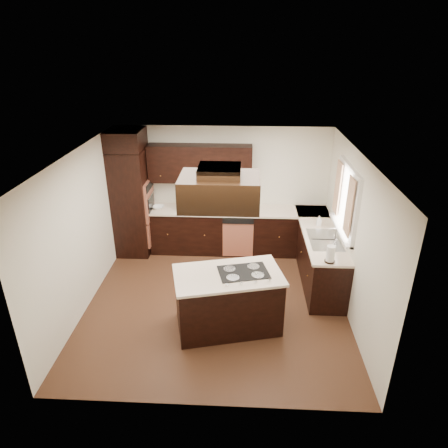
{
  "coord_description": "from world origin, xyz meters",
  "views": [
    {
      "loc": [
        0.41,
        -5.51,
        3.98
      ],
      "look_at": [
        0.1,
        0.6,
        1.15
      ],
      "focal_mm": 32.0,
      "sensor_mm": 36.0,
      "label": 1
    }
  ],
  "objects": [
    {
      "name": "ceiling",
      "position": [
        0.0,
        0.0,
        2.51
      ],
      "size": [
        4.2,
        4.2,
        0.02
      ],
      "primitive_type": "cube",
      "color": "silver",
      "rests_on": "ground"
    },
    {
      "name": "island_top",
      "position": [
        0.22,
        -0.61,
        0.9
      ],
      "size": [
        1.71,
        1.21,
        0.04
      ],
      "primitive_type": "cube",
      "rotation": [
        0.0,
        0.0,
        0.24
      ],
      "color": "beige",
      "rests_on": "island"
    },
    {
      "name": "soap_bottle",
      "position": [
        1.79,
        1.13,
        1.01
      ],
      "size": [
        0.09,
        0.09,
        0.19
      ],
      "primitive_type": "imported",
      "rotation": [
        0.0,
        0.0,
        -0.06
      ],
      "color": "white",
      "rests_on": "countertop_right"
    },
    {
      "name": "mixing_bowl",
      "position": [
        -1.27,
        1.76,
        0.95
      ],
      "size": [
        0.23,
        0.23,
        0.06
      ],
      "primitive_type": "imported",
      "rotation": [
        0.0,
        0.0,
        -0.04
      ],
      "color": "white",
      "rests_on": "countertop_back"
    },
    {
      "name": "wall_oven_face",
      "position": [
        -1.43,
        1.71,
        1.12
      ],
      "size": [
        0.05,
        0.62,
        0.78
      ],
      "primitive_type": "cube",
      "color": "#B46248",
      "rests_on": "oven_column"
    },
    {
      "name": "spice_rack",
      "position": [
        -0.66,
        1.76,
        1.09
      ],
      "size": [
        0.42,
        0.18,
        0.34
      ],
      "primitive_type": "cube",
      "rotation": [
        0.0,
        0.0,
        -0.2
      ],
      "color": "black",
      "rests_on": "countertop_back"
    },
    {
      "name": "wall_back",
      "position": [
        0.0,
        2.11,
        1.25
      ],
      "size": [
        4.2,
        0.02,
        2.5
      ],
      "primitive_type": "cube",
      "color": "silver",
      "rests_on": "ground"
    },
    {
      "name": "dishwasher_front",
      "position": [
        0.33,
        1.5,
        0.4
      ],
      "size": [
        0.6,
        0.05,
        0.72
      ],
      "primitive_type": "cube",
      "color": "#B46248",
      "rests_on": "floor"
    },
    {
      "name": "island",
      "position": [
        0.22,
        -0.61,
        0.44
      ],
      "size": [
        1.64,
        1.14,
        0.88
      ],
      "primitive_type": "cube",
      "rotation": [
        0.0,
        0.0,
        0.24
      ],
      "color": "black",
      "rests_on": "floor"
    },
    {
      "name": "window_frame",
      "position": [
        2.07,
        0.55,
        1.65
      ],
      "size": [
        0.06,
        1.32,
        1.12
      ],
      "primitive_type": "cube",
      "color": "white",
      "rests_on": "wall_right"
    },
    {
      "name": "wall_front",
      "position": [
        0.0,
        -2.11,
        1.25
      ],
      "size": [
        4.2,
        0.02,
        2.5
      ],
      "primitive_type": "cube",
      "color": "silver",
      "rests_on": "ground"
    },
    {
      "name": "blender_base",
      "position": [
        -0.77,
        1.7,
        0.97
      ],
      "size": [
        0.15,
        0.15,
        0.1
      ],
      "primitive_type": "cylinder",
      "color": "silver",
      "rests_on": "countertop_back"
    },
    {
      "name": "countertop_back",
      "position": [
        0.03,
        1.79,
        0.9
      ],
      "size": [
        2.93,
        0.63,
        0.04
      ],
      "primitive_type": "cube",
      "color": "beige",
      "rests_on": "base_cabinets_back"
    },
    {
      "name": "wall_right",
      "position": [
        2.11,
        0.0,
        1.25
      ],
      "size": [
        0.02,
        4.2,
        2.5
      ],
      "primitive_type": "cube",
      "color": "silver",
      "rests_on": "ground"
    },
    {
      "name": "base_cabinets_right",
      "position": [
        1.8,
        0.9,
        0.44
      ],
      "size": [
        0.6,
        2.4,
        0.88
      ],
      "primitive_type": "cube",
      "color": "black",
      "rests_on": "floor"
    },
    {
      "name": "hood_duct",
      "position": [
        0.1,
        -0.55,
        2.44
      ],
      "size": [
        0.55,
        0.5,
        0.13
      ],
      "primitive_type": "cube",
      "color": "black",
      "rests_on": "ceiling"
    },
    {
      "name": "blender_pitcher",
      "position": [
        -0.77,
        1.7,
        1.15
      ],
      "size": [
        0.13,
        0.13,
        0.26
      ],
      "primitive_type": "cone",
      "color": "silver",
      "rests_on": "blender_base"
    },
    {
      "name": "curtain_left",
      "position": [
        2.01,
        0.13,
        1.7
      ],
      "size": [
        0.02,
        0.34,
        0.9
      ],
      "primitive_type": "cube",
      "color": "#FBE4C2",
      "rests_on": "wall_right"
    },
    {
      "name": "sink_rim",
      "position": [
        1.8,
        0.55,
        0.92
      ],
      "size": [
        0.52,
        0.84,
        0.01
      ],
      "primitive_type": "cube",
      "color": "silver",
      "rests_on": "countertop_right"
    },
    {
      "name": "countertop_right",
      "position": [
        1.79,
        0.9,
        0.9
      ],
      "size": [
        0.63,
        2.4,
        0.04
      ],
      "primitive_type": "cube",
      "color": "beige",
      "rests_on": "base_cabinets_right"
    },
    {
      "name": "floor",
      "position": [
        0.0,
        0.0,
        -0.01
      ],
      "size": [
        4.2,
        4.2,
        0.02
      ],
      "primitive_type": "cube",
      "color": "brown",
      "rests_on": "ground"
    },
    {
      "name": "curtain_right",
      "position": [
        2.01,
        0.97,
        1.7
      ],
      "size": [
        0.02,
        0.34,
        0.9
      ],
      "primitive_type": "cube",
      "color": "#FBE4C2",
      "rests_on": "wall_right"
    },
    {
      "name": "paper_towel",
      "position": [
        1.74,
        -0.19,
        1.06
      ],
      "size": [
        0.13,
        0.13,
        0.27
      ],
      "primitive_type": "cylinder",
      "rotation": [
        0.0,
        0.0,
        0.06
      ],
      "color": "white",
      "rests_on": "countertop_right"
    },
    {
      "name": "cooktop",
      "position": [
        0.44,
        -0.56,
        0.93
      ],
      "size": [
        0.8,
        0.62,
        0.01
      ],
      "primitive_type": "cube",
      "rotation": [
        0.0,
        0.0,
        0.24
      ],
      "color": "black",
      "rests_on": "island_top"
    },
    {
      "name": "range_hood",
      "position": [
        0.1,
        -0.55,
        2.16
      ],
      "size": [
        1.05,
        0.72,
        0.42
      ],
      "primitive_type": "cube",
      "color": "black",
      "rests_on": "ceiling"
    },
    {
      "name": "oven_column",
      "position": [
        -1.78,
        1.71,
        1.06
      ],
      "size": [
        0.65,
        0.75,
        2.12
      ],
      "primitive_type": "cube",
      "color": "black",
      "rests_on": "floor"
    },
    {
      "name": "upper_cabinets",
      "position": [
        -0.43,
        1.93,
        1.81
      ],
      "size": [
        2.0,
        0.34,
        0.72
      ],
      "primitive_type": "cube",
      "color": "black",
      "rests_on": "wall_back"
    },
    {
      "name": "window_pane",
      "position": [
        2.1,
        0.55,
        1.65
      ],
      "size": [
        0.0,
        1.2,
        1.0
      ],
      "primitive_type": "cube",
      "color": "white",
      "rests_on": "wall_right"
    },
    {
      "name": "wall_left",
      "position": [
        -2.11,
        0.0,
        1.25
      ],
      "size": [
        0.02,
        4.2,
        2.5
      ],
      "primitive_type": "cube",
      "color": "silver",
      "rests_on": "ground"
    },
    {
      "name": "base_cabinets_back",
      "position": [
        0.03,
        1.8,
        0.44
      ],
      "size": [
        2.93,
        0.6,
        0.88
      ],
      "primitive_type": "cube",
      "color": "black",
      "rests_on": "floor"
    }
  ]
}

